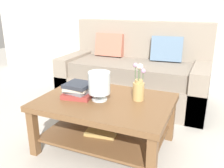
{
  "coord_description": "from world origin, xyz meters",
  "views": [
    {
      "loc": [
        0.85,
        -2.17,
        1.3
      ],
      "look_at": [
        0.0,
        -0.2,
        0.58
      ],
      "focal_mm": 39.0,
      "sensor_mm": 36.0,
      "label": 1
    }
  ],
  "objects_px": {
    "glass_hurricane_vase": "(99,84)",
    "flower_pitcher": "(139,87)",
    "couch": "(135,75)",
    "book_stack_main": "(78,90)",
    "coffee_table": "(105,113)"
  },
  "relations": [
    {
      "from": "book_stack_main",
      "to": "flower_pitcher",
      "type": "distance_m",
      "value": 0.55
    },
    {
      "from": "book_stack_main",
      "to": "flower_pitcher",
      "type": "relative_size",
      "value": 0.84
    },
    {
      "from": "coffee_table",
      "to": "glass_hurricane_vase",
      "type": "bearing_deg",
      "value": -147.24
    },
    {
      "from": "glass_hurricane_vase",
      "to": "flower_pitcher",
      "type": "bearing_deg",
      "value": 23.6
    },
    {
      "from": "couch",
      "to": "book_stack_main",
      "type": "xyz_separation_m",
      "value": [
        -0.14,
        -1.25,
        0.18
      ]
    },
    {
      "from": "glass_hurricane_vase",
      "to": "flower_pitcher",
      "type": "distance_m",
      "value": 0.34
    },
    {
      "from": "coffee_table",
      "to": "flower_pitcher",
      "type": "distance_m",
      "value": 0.39
    },
    {
      "from": "coffee_table",
      "to": "glass_hurricane_vase",
      "type": "distance_m",
      "value": 0.29
    },
    {
      "from": "coffee_table",
      "to": "book_stack_main",
      "type": "bearing_deg",
      "value": -171.37
    },
    {
      "from": "book_stack_main",
      "to": "flower_pitcher",
      "type": "bearing_deg",
      "value": 15.72
    },
    {
      "from": "book_stack_main",
      "to": "glass_hurricane_vase",
      "type": "height_order",
      "value": "glass_hurricane_vase"
    },
    {
      "from": "coffee_table",
      "to": "glass_hurricane_vase",
      "type": "height_order",
      "value": "glass_hurricane_vase"
    },
    {
      "from": "flower_pitcher",
      "to": "book_stack_main",
      "type": "bearing_deg",
      "value": -164.28
    },
    {
      "from": "couch",
      "to": "flower_pitcher",
      "type": "distance_m",
      "value": 1.2
    },
    {
      "from": "coffee_table",
      "to": "book_stack_main",
      "type": "height_order",
      "value": "book_stack_main"
    }
  ]
}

